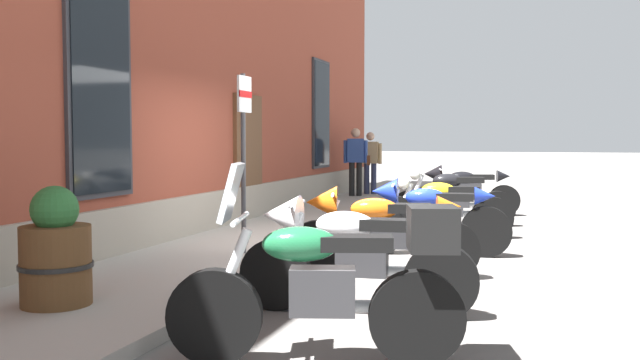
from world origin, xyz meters
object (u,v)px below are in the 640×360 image
(motorcycle_white_sport, at_px, (347,250))
(motorcycle_orange_sport, at_px, (376,228))
(pedestrian_blue_top, at_px, (356,158))
(motorcycle_black_sport, at_px, (463,188))
(motorcycle_blue_sport, at_px, (427,213))
(motorcycle_black_naked, at_px, (452,198))
(pedestrian_tan_coat, at_px, (370,160))
(motorcycle_green_touring, at_px, (331,282))
(barrel_planter, at_px, (56,254))
(parking_sign, at_px, (244,137))
(motorcycle_yellow_naked, at_px, (443,208))

(motorcycle_white_sport, bearing_deg, motorcycle_orange_sport, 3.89)
(pedestrian_blue_top, bearing_deg, motorcycle_black_sport, -131.10)
(motorcycle_blue_sport, relative_size, motorcycle_black_naked, 0.96)
(motorcycle_blue_sport, distance_m, pedestrian_tan_coat, 8.49)
(motorcycle_green_touring, xyz_separation_m, motorcycle_orange_sport, (2.91, 0.36, -0.01))
(barrel_planter, bearing_deg, motorcycle_blue_sport, -31.05)
(parking_sign, relative_size, barrel_planter, 2.16)
(pedestrian_blue_top, xyz_separation_m, barrel_planter, (-11.49, -0.40, -0.49))
(motorcycle_white_sport, relative_size, motorcycle_blue_sport, 1.04)
(motorcycle_white_sport, relative_size, motorcycle_orange_sport, 1.02)
(motorcycle_orange_sport, distance_m, pedestrian_blue_top, 9.40)
(motorcycle_yellow_naked, distance_m, pedestrian_tan_coat, 6.99)
(motorcycle_green_touring, distance_m, motorcycle_orange_sport, 2.93)
(motorcycle_orange_sport, xyz_separation_m, motorcycle_black_sport, (6.53, -0.24, -0.00))
(motorcycle_blue_sport, distance_m, motorcycle_black_naked, 3.13)
(motorcycle_blue_sport, bearing_deg, motorcycle_white_sport, 176.63)
(motorcycle_black_sport, bearing_deg, pedestrian_blue_top, 48.90)
(motorcycle_orange_sport, height_order, barrel_planter, barrel_planter)
(motorcycle_blue_sport, height_order, pedestrian_blue_top, pedestrian_blue_top)
(motorcycle_green_touring, bearing_deg, pedestrian_blue_top, 14.01)
(pedestrian_blue_top, bearing_deg, parking_sign, -174.38)
(motorcycle_green_touring, height_order, motorcycle_yellow_naked, motorcycle_green_touring)
(motorcycle_white_sport, xyz_separation_m, motorcycle_black_sport, (8.08, -0.13, -0.01))
(motorcycle_green_touring, relative_size, pedestrian_tan_coat, 1.26)
(motorcycle_orange_sport, height_order, motorcycle_yellow_naked, motorcycle_orange_sport)
(motorcycle_blue_sport, bearing_deg, motorcycle_orange_sport, 169.98)
(parking_sign, xyz_separation_m, barrel_planter, (-2.92, 0.44, -1.00))
(motorcycle_orange_sport, distance_m, barrel_planter, 3.32)
(motorcycle_black_sport, relative_size, parking_sign, 0.93)
(motorcycle_black_naked, xyz_separation_m, pedestrian_tan_coat, (4.91, 2.65, 0.51))
(motorcycle_green_touring, xyz_separation_m, motorcycle_yellow_naked, (6.20, 0.07, -0.10))
(parking_sign, bearing_deg, motorcycle_blue_sport, -59.04)
(motorcycle_green_touring, bearing_deg, pedestrian_tan_coat, 12.42)
(motorcycle_black_sport, height_order, barrel_planter, barrel_planter)
(motorcycle_black_sport, relative_size, pedestrian_tan_coat, 1.30)
(pedestrian_tan_coat, bearing_deg, motorcycle_black_naked, -151.63)
(pedestrian_tan_coat, relative_size, barrel_planter, 1.54)
(motorcycle_yellow_naked, relative_size, parking_sign, 0.94)
(motorcycle_blue_sport, height_order, barrel_planter, barrel_planter)
(motorcycle_green_touring, relative_size, motorcycle_white_sport, 0.94)
(motorcycle_orange_sport, height_order, motorcycle_black_naked, motorcycle_orange_sport)
(motorcycle_yellow_naked, bearing_deg, motorcycle_orange_sport, 174.97)
(motorcycle_white_sport, height_order, motorcycle_blue_sport, motorcycle_white_sport)
(motorcycle_black_naked, distance_m, pedestrian_blue_top, 5.11)
(motorcycle_black_naked, bearing_deg, motorcycle_blue_sport, -178.91)
(motorcycle_green_touring, relative_size, motorcycle_black_naked, 0.94)
(motorcycle_yellow_naked, distance_m, motorcycle_black_sport, 3.23)
(pedestrian_tan_coat, bearing_deg, motorcycle_white_sport, -167.39)
(motorcycle_white_sport, bearing_deg, parking_sign, 43.12)
(motorcycle_green_touring, distance_m, barrel_planter, 2.61)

